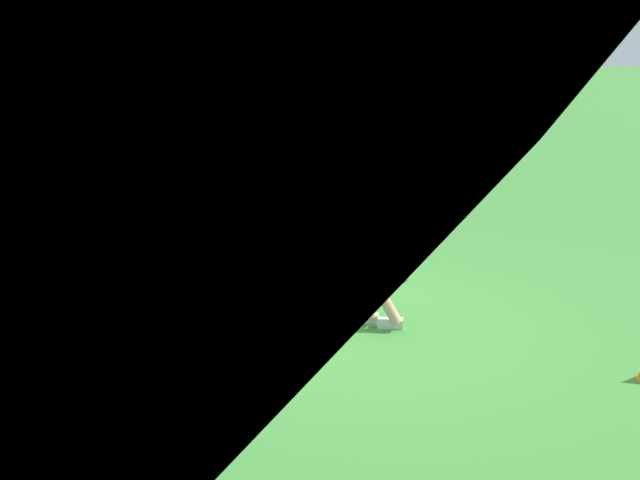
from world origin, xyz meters
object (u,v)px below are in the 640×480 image
frisbee_flying (251,202)px  person (379,260)px  dog (242,255)px  frisbee_held (387,280)px

frisbee_flying → person: bearing=-121.4°
person → dog: dog is taller
person → frisbee_held: bearing=38.4°
person → dog: (1.05, 1.85, 0.56)m
person → frisbee_held: size_ratio=5.40×
person → frisbee_flying: (1.00, 1.64, 0.96)m
dog → person: bearing=-10.2°
frisbee_flying → dog: bearing=76.5°
dog → frisbee_flying: (-0.05, -0.21, 0.40)m
dog → frisbee_flying: frisbee_flying is taller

